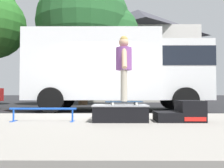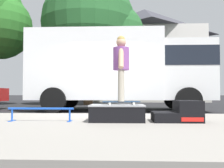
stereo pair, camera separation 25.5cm
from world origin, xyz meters
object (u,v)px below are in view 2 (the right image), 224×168
Objects in this scene: grind_rail at (41,111)px; skater_kid at (121,63)px; kicker_ramp at (180,113)px; street_tree_main at (94,26)px; skate_box at (117,112)px; skateboard at (121,102)px; box_truck at (121,68)px.

grind_rail is 0.99× the size of skater_kid.
street_tree_main is (-2.93, 9.64, 4.44)m from kicker_ramp.
skateboard is (0.08, 0.05, 0.21)m from skate_box.
street_tree_main is at bearing 106.90° from kicker_ramp.
kicker_ramp is at bearing -74.95° from box_truck.
box_truck reaches higher than skater_kid.
skater_kid is at bearing 4.61° from grind_rail.
street_tree_main reaches higher than kicker_ramp.
skate_box is 1.41× the size of skateboard.
skate_box is at bearing -147.65° from skateboard.
box_truck is at bearing 89.43° from skate_box.
skate_box is 4.87m from box_truck.
skate_box is 0.15× the size of street_tree_main.
skateboard is at bearing -89.54° from box_truck.
skateboard is at bearing 90.00° from skater_kid.
kicker_ramp is 1.20× the size of skateboard.
kicker_ramp is 2.89m from grind_rail.
box_truck is at bearing 105.05° from kicker_ramp.
grind_rail is at bearing -89.73° from street_tree_main.
skateboard is (-1.22, 0.05, 0.22)m from kicker_ramp.
street_tree_main is (-0.05, 9.72, 4.41)m from grind_rail.
box_truck reaches higher than skateboard.
skateboard is at bearing 32.35° from skate_box.
grind_rail is 5.20m from box_truck.
skateboard is 4.76m from box_truck.
street_tree_main is (-1.71, 9.59, 4.22)m from skateboard.
skate_box is 10.73m from street_tree_main.
skater_kid reaches higher than kicker_ramp.
street_tree_main is at bearing 99.60° from skate_box.
skate_box is 0.23m from skateboard.
skate_box is 0.81× the size of skater_kid.
grind_rail is 10.67m from street_tree_main.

